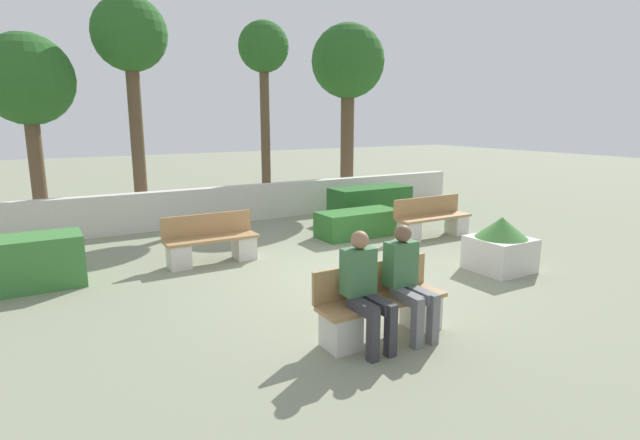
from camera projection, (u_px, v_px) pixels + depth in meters
The scene contains 15 objects.
ground_plane at pixel (350, 276), 8.32m from camera, with size 60.00×60.00×0.00m, color gray.
perimeter_wall at pixel (236, 204), 12.64m from camera, with size 13.86×0.30×0.91m.
bench_front at pixel (381, 310), 6.00m from camera, with size 1.66×0.49×0.87m.
bench_left_side at pixel (212, 245), 9.05m from camera, with size 1.68×0.49×0.87m.
bench_right_side at pixel (432, 222), 10.98m from camera, with size 1.86×0.48×0.87m.
person_seated_man at pixel (407, 276), 5.93m from camera, with size 0.38×0.63×1.35m.
person_seated_woman at pixel (365, 285), 5.62m from camera, with size 0.38×0.63×1.35m.
hedge_block_near_left at pixel (358, 223), 11.10m from camera, with size 1.84×0.81×0.57m.
hedge_block_near_right at pixel (370, 203), 12.86m from camera, with size 2.10×0.87×0.85m.
hedge_block_mid_left at pixel (17, 264), 7.60m from camera, with size 1.86×0.82×0.81m.
planter_corner_left at pixel (500, 244), 8.56m from camera, with size 0.92×0.92×0.94m.
tree_leftmost at pixel (27, 82), 11.30m from camera, with size 2.06×2.06×4.48m.
tree_center_left at pixel (130, 41), 12.08m from camera, with size 1.80×1.80×5.49m.
tree_center_right at pixel (264, 56), 13.27m from camera, with size 1.35×1.35×5.11m.
tree_rightmost at pixel (348, 66), 15.13m from camera, with size 2.22×2.22×5.38m.
Camera 1 is at (-4.45, -6.62, 2.60)m, focal length 28.00 mm.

